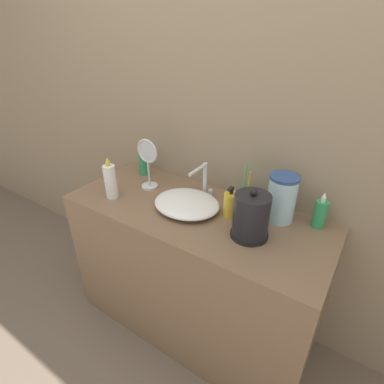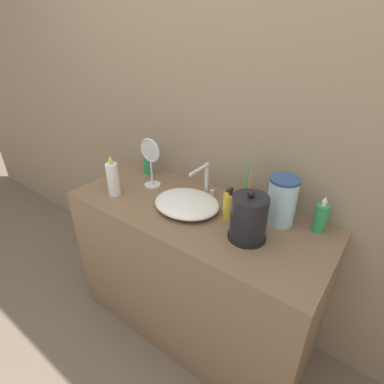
{
  "view_description": "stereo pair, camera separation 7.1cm",
  "coord_description": "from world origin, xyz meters",
  "px_view_note": "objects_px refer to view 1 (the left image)",
  "views": [
    {
      "loc": [
        0.68,
        -0.77,
        1.6
      ],
      "look_at": [
        -0.01,
        0.27,
        0.91
      ],
      "focal_mm": 28.0,
      "sensor_mm": 36.0,
      "label": 1
    },
    {
      "loc": [
        0.74,
        -0.73,
        1.6
      ],
      "look_at": [
        -0.01,
        0.27,
        0.91
      ],
      "focal_mm": 28.0,
      "sensor_mm": 36.0,
      "label": 2
    }
  ],
  "objects_px": {
    "faucet": "(204,179)",
    "lotion_bottle": "(231,204)",
    "toothbrush_cup": "(244,198)",
    "mouthwash_bottle": "(143,163)",
    "electric_kettle": "(251,217)",
    "vanity_mirror": "(148,161)",
    "hand_cream_bottle": "(320,213)",
    "shampoo_bottle": "(110,181)",
    "water_pitcher": "(282,198)"
  },
  "relations": [
    {
      "from": "faucet",
      "to": "water_pitcher",
      "type": "relative_size",
      "value": 0.82
    },
    {
      "from": "electric_kettle",
      "to": "toothbrush_cup",
      "type": "xyz_separation_m",
      "value": [
        -0.13,
        0.22,
        -0.05
      ]
    },
    {
      "from": "toothbrush_cup",
      "to": "vanity_mirror",
      "type": "xyz_separation_m",
      "value": [
        -0.53,
        -0.11,
        0.12
      ]
    },
    {
      "from": "toothbrush_cup",
      "to": "shampoo_bottle",
      "type": "relative_size",
      "value": 0.99
    },
    {
      "from": "toothbrush_cup",
      "to": "vanity_mirror",
      "type": "distance_m",
      "value": 0.55
    },
    {
      "from": "vanity_mirror",
      "to": "toothbrush_cup",
      "type": "bearing_deg",
      "value": 12.29
    },
    {
      "from": "faucet",
      "to": "mouthwash_bottle",
      "type": "relative_size",
      "value": 1.05
    },
    {
      "from": "hand_cream_bottle",
      "to": "water_pitcher",
      "type": "bearing_deg",
      "value": -167.0
    },
    {
      "from": "faucet",
      "to": "mouthwash_bottle",
      "type": "distance_m",
      "value": 0.45
    },
    {
      "from": "toothbrush_cup",
      "to": "vanity_mirror",
      "type": "relative_size",
      "value": 0.78
    },
    {
      "from": "lotion_bottle",
      "to": "hand_cream_bottle",
      "type": "relative_size",
      "value": 0.89
    },
    {
      "from": "faucet",
      "to": "electric_kettle",
      "type": "bearing_deg",
      "value": -27.75
    },
    {
      "from": "hand_cream_bottle",
      "to": "shampoo_bottle",
      "type": "bearing_deg",
      "value": -161.5
    },
    {
      "from": "faucet",
      "to": "electric_kettle",
      "type": "relative_size",
      "value": 0.8
    },
    {
      "from": "faucet",
      "to": "toothbrush_cup",
      "type": "relative_size",
      "value": 0.83
    },
    {
      "from": "faucet",
      "to": "water_pitcher",
      "type": "bearing_deg",
      "value": 2.15
    },
    {
      "from": "shampoo_bottle",
      "to": "water_pitcher",
      "type": "xyz_separation_m",
      "value": [
        0.8,
        0.29,
        0.02
      ]
    },
    {
      "from": "electric_kettle",
      "to": "water_pitcher",
      "type": "bearing_deg",
      "value": 72.57
    },
    {
      "from": "electric_kettle",
      "to": "lotion_bottle",
      "type": "relative_size",
      "value": 1.48
    },
    {
      "from": "electric_kettle",
      "to": "hand_cream_bottle",
      "type": "bearing_deg",
      "value": 45.7
    },
    {
      "from": "electric_kettle",
      "to": "shampoo_bottle",
      "type": "xyz_separation_m",
      "value": [
        -0.74,
        -0.09,
        -0.0
      ]
    },
    {
      "from": "electric_kettle",
      "to": "water_pitcher",
      "type": "height_order",
      "value": "electric_kettle"
    },
    {
      "from": "mouthwash_bottle",
      "to": "hand_cream_bottle",
      "type": "distance_m",
      "value": 1.02
    },
    {
      "from": "electric_kettle",
      "to": "shampoo_bottle",
      "type": "height_order",
      "value": "electric_kettle"
    },
    {
      "from": "toothbrush_cup",
      "to": "mouthwash_bottle",
      "type": "height_order",
      "value": "toothbrush_cup"
    },
    {
      "from": "toothbrush_cup",
      "to": "lotion_bottle",
      "type": "relative_size",
      "value": 1.42
    },
    {
      "from": "electric_kettle",
      "to": "vanity_mirror",
      "type": "relative_size",
      "value": 0.82
    },
    {
      "from": "electric_kettle",
      "to": "vanity_mirror",
      "type": "xyz_separation_m",
      "value": [
        -0.65,
        0.1,
        0.07
      ]
    },
    {
      "from": "hand_cream_bottle",
      "to": "toothbrush_cup",
      "type": "bearing_deg",
      "value": -177.61
    },
    {
      "from": "faucet",
      "to": "hand_cream_bottle",
      "type": "height_order",
      "value": "faucet"
    },
    {
      "from": "mouthwash_bottle",
      "to": "vanity_mirror",
      "type": "distance_m",
      "value": 0.2
    },
    {
      "from": "lotion_bottle",
      "to": "mouthwash_bottle",
      "type": "relative_size",
      "value": 0.89
    },
    {
      "from": "toothbrush_cup",
      "to": "hand_cream_bottle",
      "type": "xyz_separation_m",
      "value": [
        0.36,
        0.01,
        0.03
      ]
    },
    {
      "from": "mouthwash_bottle",
      "to": "vanity_mirror",
      "type": "xyz_separation_m",
      "value": [
        0.14,
        -0.11,
        0.09
      ]
    },
    {
      "from": "lotion_bottle",
      "to": "shampoo_bottle",
      "type": "bearing_deg",
      "value": -162.87
    },
    {
      "from": "lotion_bottle",
      "to": "toothbrush_cup",
      "type": "bearing_deg",
      "value": 83.11
    },
    {
      "from": "shampoo_bottle",
      "to": "hand_cream_bottle",
      "type": "xyz_separation_m",
      "value": [
        0.97,
        0.32,
        -0.02
      ]
    },
    {
      "from": "hand_cream_bottle",
      "to": "vanity_mirror",
      "type": "relative_size",
      "value": 0.62
    },
    {
      "from": "electric_kettle",
      "to": "hand_cream_bottle",
      "type": "relative_size",
      "value": 1.32
    },
    {
      "from": "electric_kettle",
      "to": "toothbrush_cup",
      "type": "distance_m",
      "value": 0.26
    },
    {
      "from": "shampoo_bottle",
      "to": "toothbrush_cup",
      "type": "bearing_deg",
      "value": 26.72
    },
    {
      "from": "toothbrush_cup",
      "to": "hand_cream_bottle",
      "type": "distance_m",
      "value": 0.36
    },
    {
      "from": "lotion_bottle",
      "to": "shampoo_bottle",
      "type": "relative_size",
      "value": 0.69
    },
    {
      "from": "vanity_mirror",
      "to": "hand_cream_bottle",
      "type": "bearing_deg",
      "value": 8.35
    },
    {
      "from": "vanity_mirror",
      "to": "lotion_bottle",
      "type": "bearing_deg",
      "value": -1.16
    },
    {
      "from": "toothbrush_cup",
      "to": "mouthwash_bottle",
      "type": "relative_size",
      "value": 1.27
    },
    {
      "from": "faucet",
      "to": "lotion_bottle",
      "type": "relative_size",
      "value": 1.18
    },
    {
      "from": "lotion_bottle",
      "to": "shampoo_bottle",
      "type": "height_order",
      "value": "shampoo_bottle"
    },
    {
      "from": "faucet",
      "to": "lotion_bottle",
      "type": "height_order",
      "value": "faucet"
    },
    {
      "from": "lotion_bottle",
      "to": "hand_cream_bottle",
      "type": "distance_m",
      "value": 0.4
    }
  ]
}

